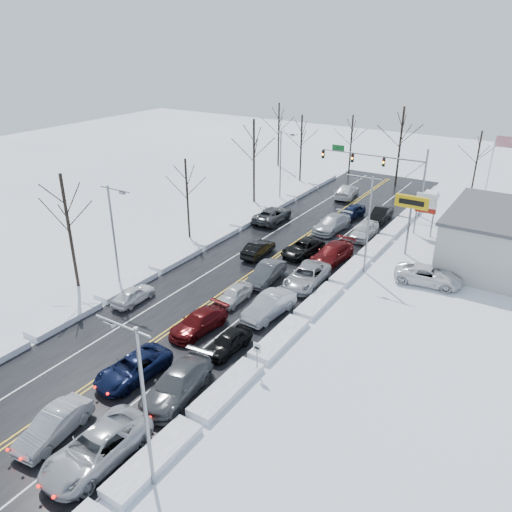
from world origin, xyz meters
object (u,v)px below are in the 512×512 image
Objects in this scene: tires_plus_sign at (411,206)px; oncoming_car_0 at (258,256)px; traffic_signal_mast at (383,165)px; flagpole at (491,171)px.

oncoming_car_0 is (-12.12, -8.19, -4.99)m from tires_plus_sign.
traffic_signal_mast is 2.95× the size of oncoming_car_0.
flagpole is (4.67, 14.01, 0.93)m from tires_plus_sign.
tires_plus_sign is 15.46m from oncoming_car_0.
tires_plus_sign is (7.05, -12.00, -0.49)m from traffic_signal_mast.
traffic_signal_mast is 1.33× the size of flagpole.
tires_plus_sign is 14.79m from flagpole.
tires_plus_sign is 0.60× the size of flagpole.
traffic_signal_mast is 11.90m from flagpole.
oncoming_car_0 is at bearing -104.10° from traffic_signal_mast.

